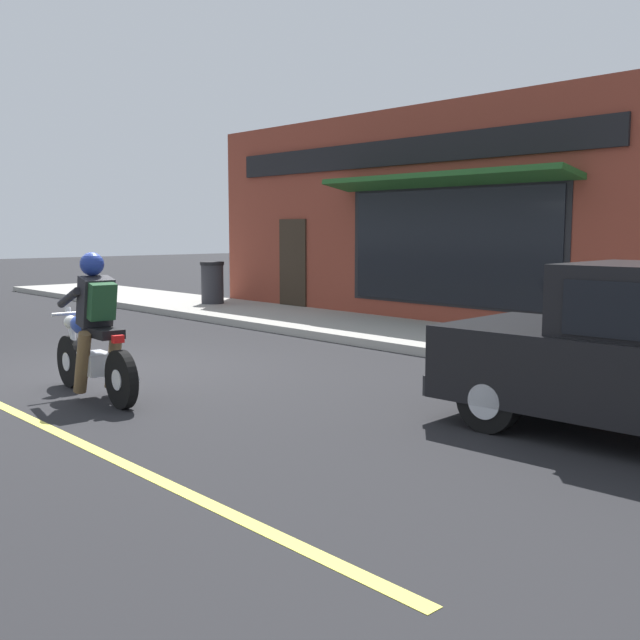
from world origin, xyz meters
TOP-DOWN VIEW (x-y plane):
  - ground_plane at (0.00, 0.00)m, footprint 80.00×80.00m
  - sidewalk_curb at (5.20, 3.00)m, footprint 2.60×22.00m
  - storefront_building at (6.73, 0.80)m, footprint 1.25×11.02m
  - motorcycle_with_rider at (-0.87, -1.34)m, footprint 0.57×2.02m
  - fire_hydrant at (4.55, -4.11)m, footprint 0.36×0.24m
  - trash_bin at (5.41, 5.53)m, footprint 0.56×0.56m

SIDE VIEW (x-z plane):
  - ground_plane at x=0.00m, z-range 0.00..0.00m
  - sidewalk_curb at x=5.20m, z-range 0.00..0.14m
  - fire_hydrant at x=4.55m, z-range 0.13..1.01m
  - trash_bin at x=5.41m, z-range 0.15..1.13m
  - motorcycle_with_rider at x=-0.87m, z-range -0.13..1.49m
  - storefront_building at x=6.73m, z-range 0.01..4.21m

